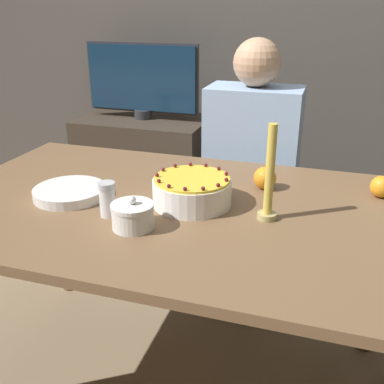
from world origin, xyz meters
name	(u,v)px	position (x,y,z in m)	size (l,w,h in m)	color
ground_plane	(173,379)	(0.00, 0.00, 0.00)	(12.00, 12.00, 0.00)	#8C7556
wall_behind	(256,8)	(0.00, 1.40, 1.30)	(8.00, 0.05, 2.60)	#4C4742
dining_table	(169,232)	(0.00, 0.00, 0.63)	(1.52, 0.94, 0.74)	brown
cake	(192,191)	(0.07, 0.02, 0.78)	(0.25, 0.25, 0.10)	white
sugar_bowl	(133,216)	(-0.04, -0.19, 0.77)	(0.12, 0.12, 0.10)	white
sugar_shaker	(107,199)	(-0.14, -0.14, 0.79)	(0.05, 0.05, 0.11)	white
plate_stack	(70,192)	(-0.33, -0.05, 0.75)	(0.23, 0.23, 0.03)	white
candle	(269,182)	(0.31, -0.02, 0.85)	(0.06, 0.06, 0.29)	tan
orange_fruit_0	(381,187)	(0.64, 0.26, 0.77)	(0.07, 0.07, 0.07)	orange
orange_fruit_1	(265,178)	(0.27, 0.21, 0.78)	(0.08, 0.08, 0.08)	orange
person_man_blue_shirt	(250,193)	(0.14, 0.67, 0.52)	(0.40, 0.34, 1.20)	#2D2D38
side_cabinet	(146,176)	(-0.57, 1.12, 0.36)	(0.73, 0.46, 0.71)	#382D23
tv_monitor	(142,80)	(-0.57, 1.13, 0.93)	(0.66, 0.10, 0.42)	#2D2D33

